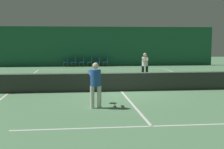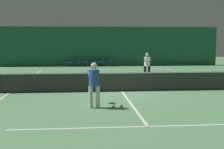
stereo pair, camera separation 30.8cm
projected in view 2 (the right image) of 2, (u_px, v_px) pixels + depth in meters
The scene contains 16 objects.
ground_plane at pixel (122, 91), 15.60m from camera, with size 60.00×60.00×0.00m, color #56845B.
backdrop_curtain at pixel (103, 46), 30.59m from camera, with size 23.00×0.12×3.84m.
court_line_baseline_far at pixel (105, 69), 27.38m from camera, with size 11.00×0.10×0.00m.
court_line_service_far at pixel (111, 76), 21.94m from camera, with size 8.25×0.10×0.00m.
court_line_service_near at pixel (148, 126), 9.27m from camera, with size 8.25×0.10×0.00m.
court_line_sideline_left at pixel (9, 93), 15.11m from camera, with size 0.10×23.80×0.00m.
court_line_centre at pixel (122, 91), 15.60m from camera, with size 0.10×12.80×0.00m.
tennis_net at pixel (122, 81), 15.55m from camera, with size 12.00×0.10×1.07m.
player_near at pixel (94, 82), 11.73m from camera, with size 0.54×1.41×1.72m.
player_far at pixel (147, 64), 20.58m from camera, with size 0.61×1.41×1.71m.
courtside_chair_0 at pixel (70, 62), 29.92m from camera, with size 0.44×0.44×0.84m.
courtside_chair_1 at pixel (78, 61), 29.99m from camera, with size 0.44×0.44×0.84m.
courtside_chair_2 at pixel (86, 61), 30.06m from camera, with size 0.44×0.44×0.84m.
courtside_chair_3 at pixel (94, 61), 30.13m from camera, with size 0.44×0.44×0.84m.
courtside_chair_4 at pixel (102, 61), 30.20m from camera, with size 0.44×0.44×0.84m.
courtside_chair_5 at pixel (110, 61), 30.26m from camera, with size 0.44×0.44×0.84m.
Camera 2 is at (-1.88, -15.31, 2.57)m, focal length 50.00 mm.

